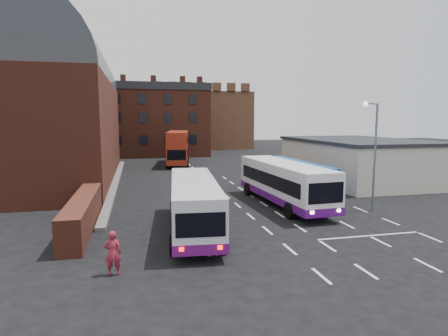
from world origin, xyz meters
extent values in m
plane|color=black|center=(0.00, 0.00, 0.00)|extent=(180.00, 180.00, 0.00)
cube|color=#602B1E|center=(-15.50, 21.00, 5.00)|extent=(12.00, 28.00, 10.00)
cylinder|color=#1E2328|center=(-15.50, 21.00, 10.00)|extent=(12.00, 26.00, 12.00)
cube|color=#602B1E|center=(-10.20, 2.00, 0.90)|extent=(1.20, 10.00, 1.80)
cube|color=beige|center=(15.00, 14.00, 2.00)|extent=(10.00, 16.00, 4.00)
cube|color=#282B30|center=(15.00, 14.00, 4.10)|extent=(10.40, 16.40, 0.30)
cube|color=brown|center=(-6.00, 46.00, 5.50)|extent=(22.00, 10.00, 11.00)
cube|color=brown|center=(6.00, 66.00, 6.00)|extent=(22.00, 22.00, 12.00)
cube|color=silver|center=(-4.04, 0.13, 1.69)|extent=(3.40, 10.78, 2.41)
cube|color=black|center=(-4.04, 0.13, 1.83)|extent=(3.35, 9.59, 0.87)
cylinder|color=black|center=(-4.92, 3.60, 0.48)|extent=(0.36, 0.98, 0.96)
cylinder|color=black|center=(-5.60, -3.49, 0.48)|extent=(0.36, 0.98, 0.96)
cylinder|color=black|center=(-2.52, 3.38, 0.48)|extent=(0.36, 0.98, 0.96)
cylinder|color=black|center=(-3.20, -3.72, 0.48)|extent=(0.36, 0.98, 0.96)
cube|color=white|center=(3.29, 4.98, 1.82)|extent=(3.22, 11.56, 2.60)
cube|color=black|center=(3.29, 4.98, 1.98)|extent=(3.21, 10.36, 0.94)
cylinder|color=black|center=(4.79, 1.42, 0.52)|extent=(0.35, 1.05, 1.04)
cylinder|color=black|center=(4.37, 9.10, 0.52)|extent=(0.35, 1.05, 1.04)
cylinder|color=black|center=(2.20, 1.28, 0.52)|extent=(0.35, 1.05, 1.04)
cylinder|color=black|center=(1.78, 8.96, 0.52)|extent=(0.35, 1.05, 1.04)
cube|color=#1348A3|center=(5.59, 8.48, 1.61)|extent=(2.80, 10.21, 2.30)
cube|color=black|center=(5.59, 8.48, 1.75)|extent=(2.80, 9.02, 0.83)
cylinder|color=black|center=(6.90, 5.32, 0.46)|extent=(0.30, 0.93, 0.92)
cylinder|color=black|center=(6.56, 12.12, 0.46)|extent=(0.30, 0.93, 0.92)
cylinder|color=black|center=(4.61, 5.21, 0.46)|extent=(0.30, 0.93, 0.92)
cylinder|color=black|center=(4.27, 12.00, 0.46)|extent=(0.30, 0.93, 0.92)
cube|color=#9E2714|center=(-1.52, 31.53, 2.56)|extent=(4.20, 11.77, 4.08)
cube|color=black|center=(-1.52, 31.53, 1.99)|extent=(4.09, 10.59, 0.94)
cylinder|color=black|center=(-0.74, 27.72, 0.52)|extent=(0.44, 1.08, 1.05)
cylinder|color=black|center=(0.34, 35.39, 0.52)|extent=(0.44, 1.08, 1.05)
cylinder|color=black|center=(-3.33, 28.08, 0.52)|extent=(0.44, 1.08, 1.05)
cylinder|color=black|center=(-2.25, 35.75, 0.52)|extent=(0.44, 1.08, 1.05)
cylinder|color=slate|center=(8.60, 1.94, 3.63)|extent=(0.15, 0.15, 7.26)
cylinder|color=slate|center=(8.00, 1.71, 7.26)|extent=(1.22, 0.53, 0.09)
sphere|color=#FFF2CC|center=(7.41, 1.49, 7.22)|extent=(0.33, 0.33, 0.33)
imported|color=maroon|center=(-8.13, -5.18, 0.92)|extent=(0.68, 0.45, 1.84)
imported|color=beige|center=(-3.90, -3.92, 0.77)|extent=(0.78, 0.63, 1.54)
camera|label=1|loc=(-7.06, -20.24, 6.23)|focal=30.00mm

